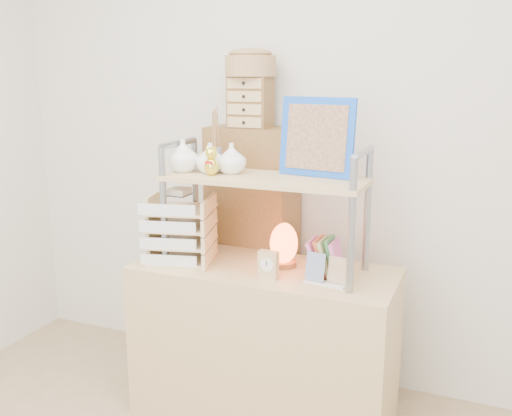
{
  "coord_description": "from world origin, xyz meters",
  "views": [
    {
      "loc": [
        0.91,
        -1.09,
        1.61
      ],
      "look_at": [
        -0.04,
        1.2,
        1.03
      ],
      "focal_mm": 40.0,
      "sensor_mm": 36.0,
      "label": 1
    }
  ],
  "objects": [
    {
      "name": "cabinet",
      "position": [
        -0.22,
        1.57,
        0.68
      ],
      "size": [
        0.47,
        0.28,
        1.35
      ],
      "primitive_type": "cube",
      "rotation": [
        0.0,
        0.0,
        -0.08
      ],
      "color": "brown",
      "rests_on": "ground"
    },
    {
      "name": "room_shell",
      "position": [
        0.0,
        0.39,
        1.69
      ],
      "size": [
        3.42,
        3.41,
        2.61
      ],
      "color": "silver",
      "rests_on": "ground"
    },
    {
      "name": "woven_basket",
      "position": [
        -0.22,
        1.55,
        1.65
      ],
      "size": [
        0.25,
        0.25,
        0.1
      ],
      "primitive_type": "cylinder",
      "color": "#996D45",
      "rests_on": "drawer_chest"
    },
    {
      "name": "salt_lamp",
      "position": [
        0.07,
        1.25,
        0.85
      ],
      "size": [
        0.13,
        0.13,
        0.21
      ],
      "color": "brown",
      "rests_on": "desk"
    },
    {
      "name": "hutch",
      "position": [
        -0.07,
        1.21,
        1.18
      ],
      "size": [
        0.92,
        0.34,
        0.77
      ],
      "color": "gray",
      "rests_on": "desk"
    },
    {
      "name": "postcard_stand",
      "position": [
        0.31,
        1.11,
        0.79
      ],
      "size": [
        0.19,
        0.08,
        0.13
      ],
      "color": "white",
      "rests_on": "desk"
    },
    {
      "name": "drawer_chest",
      "position": [
        -0.22,
        1.55,
        1.48
      ],
      "size": [
        0.2,
        0.16,
        0.25
      ],
      "color": "brown",
      "rests_on": "cabinet"
    },
    {
      "name": "desk",
      "position": [
        0.0,
        1.2,
        0.38
      ],
      "size": [
        1.2,
        0.5,
        0.75
      ],
      "primitive_type": "cube",
      "color": "tan",
      "rests_on": "ground"
    },
    {
      "name": "letter_tray",
      "position": [
        -0.4,
        1.15,
        0.89
      ],
      "size": [
        0.34,
        0.33,
        0.35
      ],
      "color": "tan",
      "rests_on": "desk"
    },
    {
      "name": "desk_clock",
      "position": [
        0.07,
        1.08,
        0.81
      ],
      "size": [
        0.09,
        0.05,
        0.12
      ],
      "color": "tan",
      "rests_on": "desk"
    }
  ]
}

